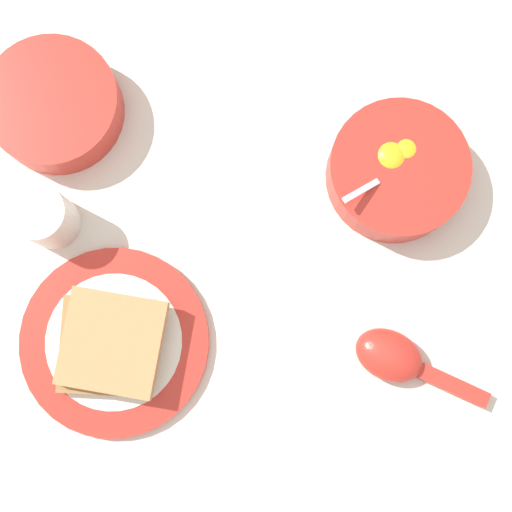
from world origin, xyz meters
name	(u,v)px	position (x,y,z in m)	size (l,w,h in m)	color
ground_plane	(226,211)	(0.00, 0.00, 0.00)	(3.00, 3.00, 0.00)	silver
egg_bowl	(397,171)	(0.02, -0.20, 0.03)	(0.16, 0.16, 0.08)	red
toast_plate	(115,342)	(-0.14, 0.15, 0.01)	(0.22, 0.22, 0.01)	red
toast_sandwich	(110,344)	(-0.14, 0.15, 0.03)	(0.14, 0.14, 0.04)	#9E7042
soup_spoon	(398,359)	(-0.20, -0.17, 0.02)	(0.12, 0.16, 0.04)	red
congee_bowl	(54,105)	(0.15, 0.19, 0.03)	(0.16, 0.16, 0.05)	red
drinking_cup	(45,217)	(0.01, 0.20, 0.04)	(0.06, 0.06, 0.08)	silver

